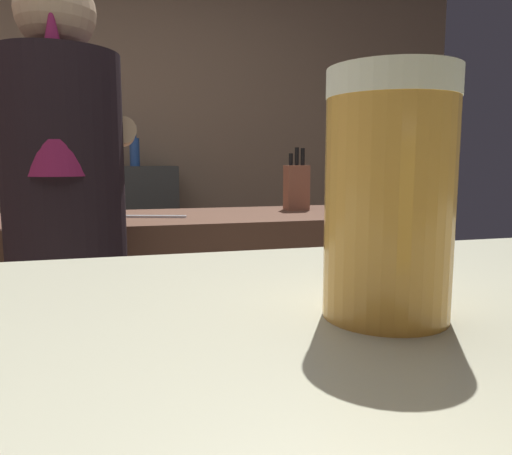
{
  "coord_description": "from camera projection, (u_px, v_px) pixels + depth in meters",
  "views": [
    {
      "loc": [
        0.17,
        -1.27,
        1.15
      ],
      "look_at": [
        0.31,
        -0.75,
        1.07
      ],
      "focal_mm": 34.06,
      "sensor_mm": 36.0,
      "label": 1
    }
  ],
  "objects": [
    {
      "name": "back_shelf",
      "position": [
        103.0,
        255.0,
        3.09
      ],
      "size": [
        0.95,
        0.36,
        1.12
      ],
      "primitive_type": "cube",
      "color": "#333837",
      "rests_on": "ground"
    },
    {
      "name": "chefs_knife",
      "position": [
        156.0,
        216.0,
        1.89
      ],
      "size": [
        0.24,
        0.1,
        0.01
      ],
      "primitive_type": "cube",
      "rotation": [
        0.0,
        0.0,
        -0.3
      ],
      "color": "silver",
      "rests_on": "prep_counter"
    },
    {
      "name": "bottle_hot_sauce",
      "position": [
        98.0,
        149.0,
        2.94
      ],
      "size": [
        0.06,
        0.06,
        0.27
      ],
      "color": "red",
      "rests_on": "back_shelf"
    },
    {
      "name": "pint_glass_near",
      "position": [
        389.0,
        196.0,
        0.28
      ],
      "size": [
        0.08,
        0.08,
        0.14
      ],
      "color": "gold",
      "rests_on": "bar_counter"
    },
    {
      "name": "bartender",
      "position": [
        66.0,
        224.0,
        1.42
      ],
      "size": [
        0.42,
        0.51,
        1.67
      ],
      "rotation": [
        0.0,
        0.0,
        1.57
      ],
      "color": "#32273A",
      "rests_on": "ground"
    },
    {
      "name": "bottle_olive_oil",
      "position": [
        135.0,
        150.0,
        3.03
      ],
      "size": [
        0.06,
        0.06,
        0.25
      ],
      "color": "#2C55A0",
      "rests_on": "back_shelf"
    },
    {
      "name": "knife_block",
      "position": [
        296.0,
        186.0,
        2.18
      ],
      "size": [
        0.1,
        0.08,
        0.28
      ],
      "color": "#955840",
      "rests_on": "prep_counter"
    },
    {
      "name": "mixing_bowl",
      "position": [
        62.0,
        213.0,
        1.82
      ],
      "size": [
        0.17,
        0.17,
        0.05
      ],
      "primitive_type": "cylinder",
      "color": "#D25032",
      "rests_on": "prep_counter"
    },
    {
      "name": "wall_back",
      "position": [
        99.0,
        132.0,
        3.25
      ],
      "size": [
        5.2,
        0.1,
        2.7
      ],
      "primitive_type": "cube",
      "color": "#8F775C",
      "rests_on": "ground"
    },
    {
      "name": "bottle_vinegar",
      "position": [
        70.0,
        155.0,
        3.06
      ],
      "size": [
        0.07,
        0.07,
        0.17
      ],
      "color": "black",
      "rests_on": "back_shelf"
    },
    {
      "name": "prep_counter",
      "position": [
        177.0,
        327.0,
        2.02
      ],
      "size": [
        2.1,
        0.6,
        0.93
      ],
      "primitive_type": "cube",
      "color": "brown",
      "rests_on": "ground"
    }
  ]
}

